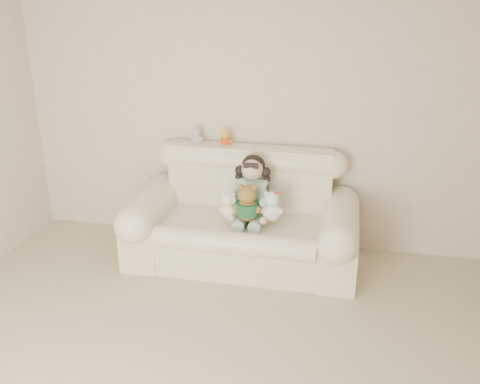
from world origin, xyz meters
The scene contains 8 objects.
wall_back centered at (0.00, 2.50, 1.30)m, with size 4.50×4.50×0.00m, color beige.
sofa centered at (0.02, 2.00, 0.52)m, with size 2.10×0.95×1.03m, color beige, non-canonical shape.
seated_child centered at (0.10, 2.08, 0.73)m, with size 0.37×0.45×0.62m, color #266746, non-canonical shape.
brown_teddy centered at (0.09, 1.86, 0.70)m, with size 0.26×0.20×0.40m, color brown, non-canonical shape.
white_cat centered at (0.30, 1.90, 0.67)m, with size 0.22×0.17×0.34m, color white, non-canonical shape.
cream_teddy centered at (-0.08, 1.88, 0.64)m, with size 0.18×0.14×0.28m, color white, non-canonical shape.
yellow_mini_bear centered at (-0.22, 2.38, 1.10)m, with size 0.12×0.09×0.19m, color yellow, non-canonical shape.
grey_mini_plush centered at (-0.51, 2.39, 1.11)m, with size 0.13×0.10×0.20m, color #BBBBC2, non-canonical shape.
Camera 1 is at (0.91, -2.34, 2.49)m, focal length 39.76 mm.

